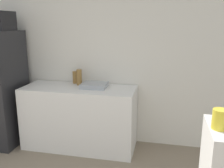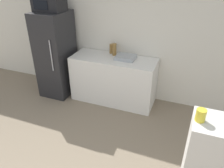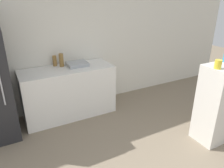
# 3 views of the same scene
# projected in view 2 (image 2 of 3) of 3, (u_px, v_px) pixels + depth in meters

# --- Properties ---
(wall_back) EXTENTS (8.00, 0.06, 2.60)m
(wall_back) POSITION_uv_depth(u_px,v_px,m) (118.00, 29.00, 3.98)
(wall_back) COLOR silver
(wall_back) RESTS_ON ground_plane
(refrigerator) EXTENTS (0.56, 0.69, 1.62)m
(refrigerator) POSITION_uv_depth(u_px,v_px,m) (56.00, 55.00, 4.21)
(refrigerator) COLOR #232326
(refrigerator) RESTS_ON ground_plane
(microwave) EXTENTS (0.52, 0.35, 0.25)m
(microwave) POSITION_uv_depth(u_px,v_px,m) (49.00, 4.00, 3.76)
(microwave) COLOR black
(microwave) RESTS_ON refrigerator
(counter) EXTENTS (1.55, 0.60, 0.87)m
(counter) POSITION_uv_depth(u_px,v_px,m) (114.00, 80.00, 4.11)
(counter) COLOR silver
(counter) RESTS_ON ground_plane
(sink_basin) EXTENTS (0.34, 0.29, 0.06)m
(sink_basin) POSITION_uv_depth(u_px,v_px,m) (126.00, 57.00, 3.86)
(sink_basin) COLOR #9EA3A8
(sink_basin) RESTS_ON counter
(bottle_tall) EXTENTS (0.08, 0.08, 0.22)m
(bottle_tall) POSITION_uv_depth(u_px,v_px,m) (114.00, 50.00, 3.97)
(bottle_tall) COLOR olive
(bottle_tall) RESTS_ON counter
(bottle_short) EXTENTS (0.07, 0.07, 0.18)m
(bottle_short) POSITION_uv_depth(u_px,v_px,m) (111.00, 49.00, 4.08)
(bottle_short) COLOR olive
(bottle_short) RESTS_ON counter
(jar) EXTENTS (0.09, 0.09, 0.11)m
(jar) POSITION_uv_depth(u_px,v_px,m) (201.00, 115.00, 1.88)
(jar) COLOR yellow
(jar) RESTS_ON shelf_cabinet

